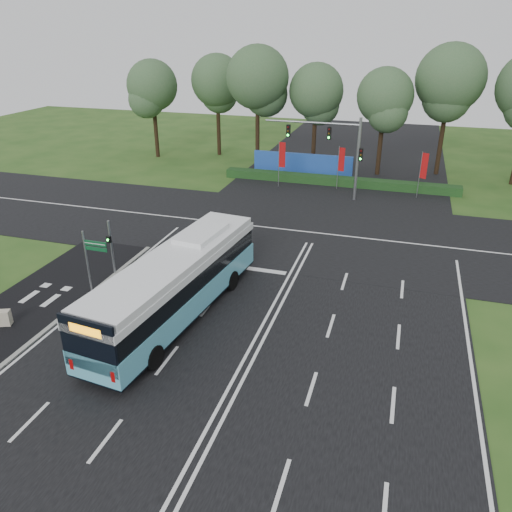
{
  "coord_description": "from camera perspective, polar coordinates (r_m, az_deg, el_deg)",
  "views": [
    {
      "loc": [
        5.91,
        -21.43,
        13.74
      ],
      "look_at": [
        -1.24,
        2.0,
        2.41
      ],
      "focal_mm": 35.0,
      "sensor_mm": 36.0,
      "label": 1
    }
  ],
  "objects": [
    {
      "name": "ground",
      "position": [
        26.13,
        1.33,
        -6.9
      ],
      "size": [
        120.0,
        120.0,
        0.0
      ],
      "primitive_type": "plane",
      "color": "#274D19",
      "rests_on": "ground"
    },
    {
      "name": "eucalyptus_row",
      "position": [
        52.07,
        15.91,
        18.27
      ],
      "size": [
        53.71,
        10.08,
        12.9
      ],
      "color": "black",
      "rests_on": "ground"
    },
    {
      "name": "banner_flag_right",
      "position": [
        45.42,
        18.55,
        9.47
      ],
      "size": [
        0.57,
        0.26,
        4.1
      ],
      "rotation": [
        0.0,
        0.0,
        -0.37
      ],
      "color": "gray",
      "rests_on": "ground"
    },
    {
      "name": "bike_path",
      "position": [
        29.43,
        -24.67,
        -5.43
      ],
      "size": [
        5.0,
        18.0,
        0.06
      ],
      "primitive_type": "cube",
      "color": "black",
      "rests_on": "ground"
    },
    {
      "name": "road_cross",
      "position": [
        36.61,
        6.44,
        2.67
      ],
      "size": [
        120.0,
        14.0,
        0.05
      ],
      "primitive_type": "cube",
      "color": "black",
      "rests_on": "ground"
    },
    {
      "name": "traffic_light_gantry",
      "position": [
        43.27,
        9.24,
        12.41
      ],
      "size": [
        8.41,
        0.28,
        7.0
      ],
      "color": "gray",
      "rests_on": "ground"
    },
    {
      "name": "banner_flag_mid",
      "position": [
        46.3,
        9.66,
        10.58
      ],
      "size": [
        0.58,
        0.14,
        3.97
      ],
      "rotation": [
        0.0,
        0.0,
        -0.17
      ],
      "color": "gray",
      "rests_on": "ground"
    },
    {
      "name": "banner_flag_left",
      "position": [
        46.47,
        2.91,
        11.19
      ],
      "size": [
        0.63,
        0.08,
        4.28
      ],
      "rotation": [
        0.0,
        0.0,
        -0.04
      ],
      "color": "gray",
      "rests_on": "ground"
    },
    {
      "name": "kerb_strip",
      "position": [
        27.98,
        -20.92,
        -6.26
      ],
      "size": [
        0.25,
        18.0,
        0.12
      ],
      "primitive_type": "cube",
      "color": "gray",
      "rests_on": "ground"
    },
    {
      "name": "pedestrian_signal",
      "position": [
        30.73,
        -16.25,
        1.11
      ],
      "size": [
        0.32,
        0.42,
        3.46
      ],
      "rotation": [
        0.0,
        0.0,
        -0.35
      ],
      "color": "gray",
      "rests_on": "ground"
    },
    {
      "name": "hedge",
      "position": [
        48.19,
        9.36,
        8.43
      ],
      "size": [
        22.0,
        1.2,
        0.8
      ],
      "primitive_type": "cube",
      "color": "#133515",
      "rests_on": "ground"
    },
    {
      "name": "road_main",
      "position": [
        26.12,
        1.33,
        -6.86
      ],
      "size": [
        20.0,
        120.0,
        0.04
      ],
      "primitive_type": "cube",
      "color": "black",
      "rests_on": "ground"
    },
    {
      "name": "city_bus",
      "position": [
        25.5,
        -9.07,
        -3.18
      ],
      "size": [
        4.14,
        13.35,
        3.77
      ],
      "rotation": [
        0.0,
        0.0,
        -0.11
      ],
      "color": "#57B1CB",
      "rests_on": "ground"
    },
    {
      "name": "street_sign",
      "position": [
        28.79,
        -18.34,
        0.18
      ],
      "size": [
        1.44,
        0.11,
        3.68
      ],
      "rotation": [
        0.0,
        0.0,
        -0.01
      ],
      "color": "gray",
      "rests_on": "ground"
    },
    {
      "name": "utility_cabinet",
      "position": [
        28.11,
        -26.72,
        -6.38
      ],
      "size": [
        0.64,
        0.59,
        0.85
      ],
      "primitive_type": "cube",
      "rotation": [
        0.0,
        0.0,
        0.38
      ],
      "color": "#BDB098",
      "rests_on": "ground"
    },
    {
      "name": "blue_hoarding",
      "position": [
        51.02,
        5.32,
        10.38
      ],
      "size": [
        10.0,
        0.3,
        2.2
      ],
      "primitive_type": "cube",
      "color": "#1E48A5",
      "rests_on": "ground"
    }
  ]
}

